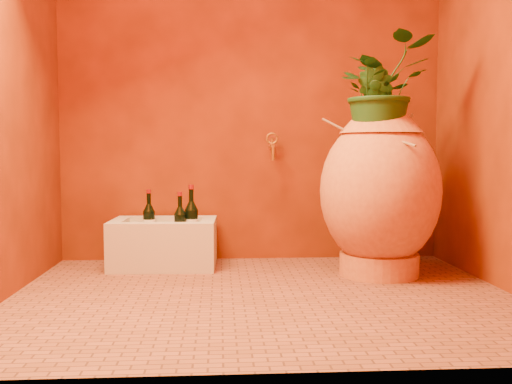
{
  "coord_description": "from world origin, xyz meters",
  "views": [
    {
      "loc": [
        -0.21,
        -2.78,
        0.71
      ],
      "look_at": [
        -0.01,
        0.35,
        0.49
      ],
      "focal_mm": 40.0,
      "sensor_mm": 36.0,
      "label": 1
    }
  ],
  "objects": [
    {
      "name": "wine_bottle_a",
      "position": [
        -0.45,
        0.67,
        0.27
      ],
      "size": [
        0.08,
        0.08,
        0.31
      ],
      "color": "black",
      "rests_on": "stone_basin"
    },
    {
      "name": "wine_bottle_c",
      "position": [
        -0.66,
        0.81,
        0.28
      ],
      "size": [
        0.08,
        0.08,
        0.31
      ],
      "color": "black",
      "rests_on": "stone_basin"
    },
    {
      "name": "floor",
      "position": [
        0.0,
        0.0,
        0.0
      ],
      "size": [
        2.5,
        2.5,
        0.0
      ],
      "primitive_type": "plane",
      "color": "brown",
      "rests_on": "ground"
    },
    {
      "name": "stone_basin",
      "position": [
        -0.56,
        0.75,
        0.14
      ],
      "size": [
        0.65,
        0.45,
        0.3
      ],
      "rotation": [
        0.0,
        0.0,
        -0.04
      ],
      "color": "#BFB49E",
      "rests_on": "floor"
    },
    {
      "name": "wine_bottle_b",
      "position": [
        -0.39,
        0.7,
        0.29
      ],
      "size": [
        0.09,
        0.09,
        0.35
      ],
      "color": "black",
      "rests_on": "stone_basin"
    },
    {
      "name": "plant_side",
      "position": [
        0.65,
        0.38,
        0.96
      ],
      "size": [
        0.29,
        0.3,
        0.43
      ],
      "primitive_type": "imported",
      "rotation": [
        0.0,
        0.0,
        -0.96
      ],
      "color": "#173F16",
      "rests_on": "amphora"
    },
    {
      "name": "wall_tap",
      "position": [
        0.13,
        0.91,
        0.76
      ],
      "size": [
        0.08,
        0.16,
        0.18
      ],
      "color": "#AE8728",
      "rests_on": "wall_back"
    },
    {
      "name": "plant_main",
      "position": [
        0.7,
        0.41,
        1.06
      ],
      "size": [
        0.65,
        0.61,
        0.59
      ],
      "primitive_type": "imported",
      "rotation": [
        0.0,
        0.0,
        0.32
      ],
      "color": "#173F16",
      "rests_on": "amphora"
    },
    {
      "name": "amphora",
      "position": [
        0.71,
        0.43,
        0.49
      ],
      "size": [
        0.7,
        0.7,
        0.99
      ],
      "rotation": [
        0.0,
        0.0,
        0.01
      ],
      "color": "#CB7939",
      "rests_on": "floor"
    },
    {
      "name": "wall_back",
      "position": [
        0.0,
        1.0,
        1.25
      ],
      "size": [
        2.5,
        0.02,
        2.5
      ],
      "primitive_type": "cube",
      "color": "#551B04",
      "rests_on": "ground"
    }
  ]
}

